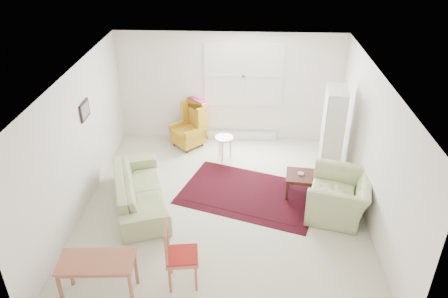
{
  "coord_description": "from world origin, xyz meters",
  "views": [
    {
      "loc": [
        0.34,
        -6.41,
        4.83
      ],
      "look_at": [
        0.0,
        0.3,
        1.05
      ],
      "focal_mm": 35.0,
      "sensor_mm": 36.0,
      "label": 1
    }
  ],
  "objects_px": {
    "coffee_table": "(300,184)",
    "desk_chair": "(182,255)",
    "wingback_chair": "(187,125)",
    "desk": "(99,278)",
    "sofa": "(139,185)",
    "cabinet": "(333,132)",
    "stool": "(224,148)",
    "armchair": "(339,192)"
  },
  "relations": [
    {
      "from": "sofa",
      "to": "desk_chair",
      "type": "xyz_separation_m",
      "value": [
        1.03,
        -1.85,
        0.09
      ]
    },
    {
      "from": "desk_chair",
      "to": "cabinet",
      "type": "bearing_deg",
      "value": -46.4
    },
    {
      "from": "armchair",
      "to": "desk",
      "type": "xyz_separation_m",
      "value": [
        -3.63,
        -2.06,
        -0.13
      ]
    },
    {
      "from": "coffee_table",
      "to": "desk_chair",
      "type": "height_order",
      "value": "desk_chair"
    },
    {
      "from": "wingback_chair",
      "to": "desk_chair",
      "type": "relative_size",
      "value": 1.03
    },
    {
      "from": "desk",
      "to": "desk_chair",
      "type": "distance_m",
      "value": 1.17
    },
    {
      "from": "desk_chair",
      "to": "coffee_table",
      "type": "bearing_deg",
      "value": -46.81
    },
    {
      "from": "sofa",
      "to": "coffee_table",
      "type": "relative_size",
      "value": 4.03
    },
    {
      "from": "desk",
      "to": "desk_chair",
      "type": "height_order",
      "value": "desk_chair"
    },
    {
      "from": "sofa",
      "to": "desk",
      "type": "xyz_separation_m",
      "value": [
        -0.08,
        -2.15,
        -0.1
      ]
    },
    {
      "from": "desk",
      "to": "cabinet",
      "type": "bearing_deg",
      "value": 43.54
    },
    {
      "from": "wingback_chair",
      "to": "desk",
      "type": "height_order",
      "value": "wingback_chair"
    },
    {
      "from": "coffee_table",
      "to": "stool",
      "type": "xyz_separation_m",
      "value": [
        -1.49,
        1.27,
        0.04
      ]
    },
    {
      "from": "cabinet",
      "to": "sofa",
      "type": "bearing_deg",
      "value": -153.89
    },
    {
      "from": "stool",
      "to": "desk_chair",
      "type": "bearing_deg",
      "value": -96.54
    },
    {
      "from": "armchair",
      "to": "desk_chair",
      "type": "xyz_separation_m",
      "value": [
        -2.51,
        -1.75,
        0.06
      ]
    },
    {
      "from": "coffee_table",
      "to": "stool",
      "type": "relative_size",
      "value": 1.02
    },
    {
      "from": "coffee_table",
      "to": "cabinet",
      "type": "bearing_deg",
      "value": 52.25
    },
    {
      "from": "wingback_chair",
      "to": "coffee_table",
      "type": "height_order",
      "value": "wingback_chair"
    },
    {
      "from": "desk",
      "to": "desk_chair",
      "type": "relative_size",
      "value": 0.99
    },
    {
      "from": "cabinet",
      "to": "desk_chair",
      "type": "distance_m",
      "value": 4.13
    },
    {
      "from": "coffee_table",
      "to": "desk",
      "type": "xyz_separation_m",
      "value": [
        -3.02,
        -2.64,
        0.11
      ]
    },
    {
      "from": "coffee_table",
      "to": "stool",
      "type": "distance_m",
      "value": 1.96
    },
    {
      "from": "cabinet",
      "to": "desk_chair",
      "type": "height_order",
      "value": "cabinet"
    },
    {
      "from": "armchair",
      "to": "coffee_table",
      "type": "bearing_deg",
      "value": -118.26
    },
    {
      "from": "stool",
      "to": "cabinet",
      "type": "distance_m",
      "value": 2.3
    },
    {
      "from": "desk_chair",
      "to": "stool",
      "type": "bearing_deg",
      "value": -14.1
    },
    {
      "from": "wingback_chair",
      "to": "desk_chair",
      "type": "distance_m",
      "value": 4.14
    },
    {
      "from": "sofa",
      "to": "coffee_table",
      "type": "xyz_separation_m",
      "value": [
        2.94,
        0.48,
        -0.21
      ]
    },
    {
      "from": "coffee_table",
      "to": "desk",
      "type": "relative_size",
      "value": 0.52
    },
    {
      "from": "sofa",
      "to": "desk",
      "type": "height_order",
      "value": "sofa"
    },
    {
      "from": "armchair",
      "to": "stool",
      "type": "height_order",
      "value": "armchair"
    },
    {
      "from": "armchair",
      "to": "cabinet",
      "type": "bearing_deg",
      "value": -167.85
    },
    {
      "from": "wingback_chair",
      "to": "desk",
      "type": "distance_m",
      "value": 4.48
    },
    {
      "from": "wingback_chair",
      "to": "desk",
      "type": "xyz_separation_m",
      "value": [
        -0.68,
        -4.42,
        -0.21
      ]
    },
    {
      "from": "desk",
      "to": "desk_chair",
      "type": "xyz_separation_m",
      "value": [
        1.12,
        0.31,
        0.19
      ]
    },
    {
      "from": "sofa",
      "to": "wingback_chair",
      "type": "height_order",
      "value": "wingback_chair"
    },
    {
      "from": "wingback_chair",
      "to": "stool",
      "type": "relative_size",
      "value": 2.05
    },
    {
      "from": "cabinet",
      "to": "armchair",
      "type": "bearing_deg",
      "value": -87.2
    },
    {
      "from": "sofa",
      "to": "wingback_chair",
      "type": "bearing_deg",
      "value": -32.88
    },
    {
      "from": "armchair",
      "to": "cabinet",
      "type": "height_order",
      "value": "cabinet"
    },
    {
      "from": "stool",
      "to": "cabinet",
      "type": "xyz_separation_m",
      "value": [
        2.17,
        -0.39,
        0.64
      ]
    }
  ]
}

